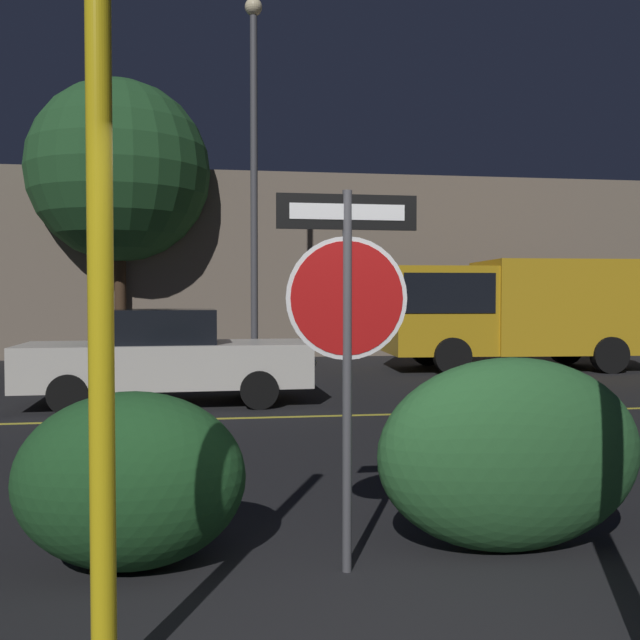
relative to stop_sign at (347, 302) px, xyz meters
name	(u,v)px	position (x,y,z in m)	size (l,w,h in m)	color
road_center_stripe	(275,417)	(0.03, 5.86, -1.71)	(43.94, 0.12, 0.01)	gold
stop_sign	(347,302)	(0.00, 0.00, 0.00)	(0.89, 0.06, 2.41)	#4C4C51
yellow_pole_left	(101,334)	(-1.32, -1.19, -0.13)	(0.11, 0.11, 3.17)	yellow
hedge_bush_2	(131,480)	(-1.36, 0.26, -1.14)	(1.47, 0.98, 1.14)	#1E4C23
hedge_bush_3	(511,454)	(1.18, 0.20, -1.04)	(1.88, 0.76, 1.33)	#285B2D
passing_car_2	(166,357)	(-1.62, 7.45, -0.95)	(4.74, 1.96, 1.54)	silver
delivery_truck	(508,307)	(6.21, 11.97, -0.21)	(6.27, 2.79, 2.62)	gold
street_lamp	(254,155)	(0.06, 11.59, 3.20)	(0.39, 0.39, 8.35)	#4C4C51
tree_1	(119,172)	(-3.41, 15.92, 3.48)	(4.96, 4.96, 7.69)	#422D1E
building_backdrop	(186,267)	(-1.70, 18.57, 0.98)	(35.75, 4.75, 5.38)	#7A6B5B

